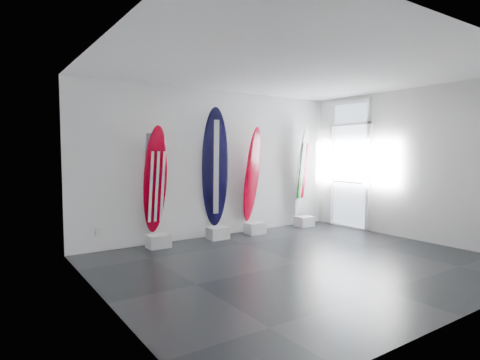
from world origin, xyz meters
TOP-DOWN VIEW (x-y plane):
  - floor at (0.00, 0.00)m, footprint 6.00×6.00m
  - ceiling at (0.00, 0.00)m, footprint 6.00×6.00m
  - wall_back at (0.00, 2.50)m, footprint 6.00×0.00m
  - wall_front at (0.00, -2.50)m, footprint 6.00×0.00m
  - wall_left at (-3.00, 0.00)m, footprint 0.00×5.00m
  - wall_right at (3.00, 0.00)m, footprint 0.00×5.00m
  - display_block_usa at (-1.46, 2.18)m, footprint 0.40×0.30m
  - surfboard_usa at (-1.46, 2.28)m, footprint 0.46×0.41m
  - display_block_navy at (-0.19, 2.18)m, footprint 0.40×0.30m
  - surfboard_navy at (-0.19, 2.28)m, footprint 0.58×0.38m
  - display_block_swiss at (0.73, 2.18)m, footprint 0.40×0.30m
  - surfboard_swiss at (0.73, 2.28)m, footprint 0.55×0.48m
  - display_block_italy at (2.17, 2.18)m, footprint 0.40×0.30m
  - surfboard_italy at (2.17, 2.28)m, footprint 0.57×0.48m
  - wall_outlet at (-2.45, 2.48)m, footprint 0.09×0.02m
  - glass_door at (2.97, 1.55)m, footprint 0.12×1.16m
  - balcony at (4.30, 1.55)m, footprint 2.80×2.20m

SIDE VIEW (x-z plane):
  - floor at x=0.00m, z-range 0.00..0.00m
  - display_block_usa at x=-1.46m, z-range 0.00..0.24m
  - display_block_navy at x=-0.19m, z-range 0.00..0.24m
  - display_block_swiss at x=0.73m, z-range 0.00..0.24m
  - display_block_italy at x=2.17m, z-range 0.00..0.24m
  - wall_outlet at x=-2.45m, z-range 0.28..0.41m
  - balcony at x=4.30m, z-range -0.10..1.10m
  - surfboard_usa at x=-1.46m, z-range 0.23..2.23m
  - surfboard_swiss at x=0.73m, z-range 0.23..2.28m
  - surfboard_italy at x=2.17m, z-range 0.24..2.37m
  - glass_door at x=2.97m, z-range 0.00..2.85m
  - surfboard_navy at x=-0.19m, z-range 0.24..2.63m
  - wall_back at x=0.00m, z-range -1.50..4.50m
  - wall_front at x=0.00m, z-range -1.50..4.50m
  - wall_left at x=-3.00m, z-range -1.00..4.00m
  - wall_right at x=3.00m, z-range -1.00..4.00m
  - ceiling at x=0.00m, z-range 3.00..3.00m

